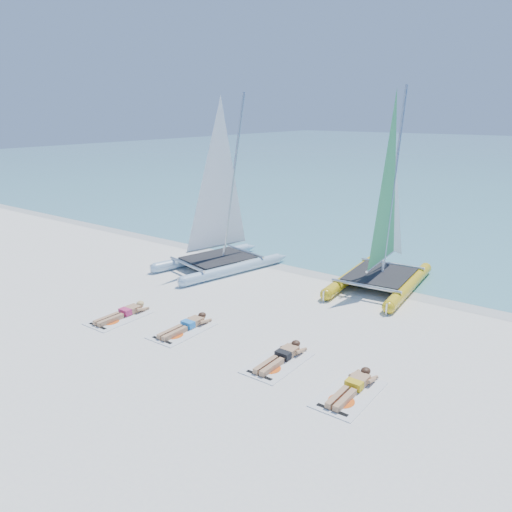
{
  "coord_description": "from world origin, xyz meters",
  "views": [
    {
      "loc": [
        8.87,
        -10.18,
        5.86
      ],
      "look_at": [
        0.4,
        1.2,
        1.69
      ],
      "focal_mm": 35.0,
      "sensor_mm": 36.0,
      "label": 1
    }
  ],
  "objects_px": {
    "catamaran_blue": "(219,217)",
    "towel_c": "(278,363)",
    "catamaran_yellow": "(389,222)",
    "sunbather_d": "(353,386)",
    "towel_b": "(182,331)",
    "towel_d": "(349,394)",
    "towel_a": "(119,318)",
    "sunbather_a": "(124,312)",
    "sunbather_c": "(282,356)",
    "sunbather_b": "(187,325)"
  },
  "relations": [
    {
      "from": "sunbather_d",
      "to": "towel_c",
      "type": "bearing_deg",
      "value": 179.01
    },
    {
      "from": "towel_b",
      "to": "catamaran_yellow",
      "type": "bearing_deg",
      "value": 68.7
    },
    {
      "from": "towel_a",
      "to": "sunbather_b",
      "type": "relative_size",
      "value": 1.07
    },
    {
      "from": "catamaran_yellow",
      "to": "towel_b",
      "type": "height_order",
      "value": "catamaran_yellow"
    },
    {
      "from": "sunbather_a",
      "to": "sunbather_b",
      "type": "relative_size",
      "value": 1.0
    },
    {
      "from": "towel_a",
      "to": "towel_c",
      "type": "distance_m",
      "value": 5.27
    },
    {
      "from": "sunbather_c",
      "to": "sunbather_d",
      "type": "height_order",
      "value": "same"
    },
    {
      "from": "towel_a",
      "to": "sunbather_c",
      "type": "height_order",
      "value": "sunbather_c"
    },
    {
      "from": "catamaran_yellow",
      "to": "towel_a",
      "type": "bearing_deg",
      "value": -127.61
    },
    {
      "from": "catamaran_blue",
      "to": "towel_c",
      "type": "distance_m",
      "value": 8.08
    },
    {
      "from": "towel_c",
      "to": "sunbather_c",
      "type": "distance_m",
      "value": 0.22
    },
    {
      "from": "catamaran_blue",
      "to": "towel_a",
      "type": "height_order",
      "value": "catamaran_blue"
    },
    {
      "from": "catamaran_blue",
      "to": "towel_d",
      "type": "distance_m",
      "value": 9.79
    },
    {
      "from": "sunbather_a",
      "to": "towel_c",
      "type": "height_order",
      "value": "sunbather_a"
    },
    {
      "from": "catamaran_blue",
      "to": "sunbather_a",
      "type": "bearing_deg",
      "value": -67.58
    },
    {
      "from": "towel_c",
      "to": "towel_a",
      "type": "bearing_deg",
      "value": -174.19
    },
    {
      "from": "towel_c",
      "to": "sunbather_c",
      "type": "bearing_deg",
      "value": 90.0
    },
    {
      "from": "catamaran_yellow",
      "to": "sunbather_d",
      "type": "height_order",
      "value": "catamaran_yellow"
    },
    {
      "from": "sunbather_b",
      "to": "sunbather_d",
      "type": "distance_m",
      "value": 5.13
    },
    {
      "from": "sunbather_b",
      "to": "towel_c",
      "type": "bearing_deg",
      "value": -2.22
    },
    {
      "from": "towel_d",
      "to": "sunbather_c",
      "type": "bearing_deg",
      "value": 168.18
    },
    {
      "from": "catamaran_yellow",
      "to": "sunbather_a",
      "type": "relative_size",
      "value": 3.99
    },
    {
      "from": "catamaran_blue",
      "to": "towel_c",
      "type": "xyz_separation_m",
      "value": [
        6.06,
        -4.96,
        -1.99
      ]
    },
    {
      "from": "sunbather_a",
      "to": "sunbather_b",
      "type": "height_order",
      "value": "same"
    },
    {
      "from": "catamaran_yellow",
      "to": "sunbather_d",
      "type": "bearing_deg",
      "value": -77.12
    },
    {
      "from": "towel_b",
      "to": "catamaran_blue",
      "type": "bearing_deg",
      "value": 120.18
    },
    {
      "from": "sunbather_a",
      "to": "towel_d",
      "type": "xyz_separation_m",
      "value": [
        7.24,
        0.12,
        -0.11
      ]
    },
    {
      "from": "catamaran_yellow",
      "to": "towel_d",
      "type": "height_order",
      "value": "catamaran_yellow"
    },
    {
      "from": "towel_b",
      "to": "towel_d",
      "type": "height_order",
      "value": "same"
    },
    {
      "from": "towel_a",
      "to": "sunbather_d",
      "type": "xyz_separation_m",
      "value": [
        7.24,
        0.5,
        0.11
      ]
    },
    {
      "from": "sunbather_a",
      "to": "sunbather_b",
      "type": "bearing_deg",
      "value": 12.35
    },
    {
      "from": "sunbather_a",
      "to": "towel_d",
      "type": "bearing_deg",
      "value": 0.91
    },
    {
      "from": "towel_a",
      "to": "sunbather_b",
      "type": "bearing_deg",
      "value": 17.22
    },
    {
      "from": "sunbather_a",
      "to": "sunbather_c",
      "type": "distance_m",
      "value": 5.27
    },
    {
      "from": "towel_a",
      "to": "towel_c",
      "type": "height_order",
      "value": "same"
    },
    {
      "from": "sunbather_b",
      "to": "towel_d",
      "type": "bearing_deg",
      "value": -3.88
    },
    {
      "from": "sunbather_a",
      "to": "towel_a",
      "type": "bearing_deg",
      "value": -90.0
    },
    {
      "from": "sunbather_c",
      "to": "sunbather_b",
      "type": "bearing_deg",
      "value": -178.7
    },
    {
      "from": "towel_b",
      "to": "towel_d",
      "type": "distance_m",
      "value": 5.13
    },
    {
      "from": "towel_c",
      "to": "sunbather_a",
      "type": "bearing_deg",
      "value": -176.27
    },
    {
      "from": "catamaran_yellow",
      "to": "towel_c",
      "type": "xyz_separation_m",
      "value": [
        0.31,
        -7.16,
        -2.16
      ]
    },
    {
      "from": "towel_b",
      "to": "sunbather_b",
      "type": "relative_size",
      "value": 1.07
    },
    {
      "from": "sunbather_c",
      "to": "towel_c",
      "type": "bearing_deg",
      "value": -90.0
    },
    {
      "from": "catamaran_yellow",
      "to": "towel_d",
      "type": "distance_m",
      "value": 8.03
    },
    {
      "from": "sunbather_a",
      "to": "towel_b",
      "type": "xyz_separation_m",
      "value": [
        2.11,
        0.27,
        -0.11
      ]
    },
    {
      "from": "catamaran_yellow",
      "to": "sunbather_d",
      "type": "xyz_separation_m",
      "value": [
        2.31,
        -7.19,
        -2.05
      ]
    },
    {
      "from": "sunbather_a",
      "to": "sunbather_d",
      "type": "height_order",
      "value": "same"
    },
    {
      "from": "sunbather_a",
      "to": "sunbather_b",
      "type": "xyz_separation_m",
      "value": [
        2.11,
        0.46,
        0.0
      ]
    },
    {
      "from": "towel_b",
      "to": "towel_d",
      "type": "xyz_separation_m",
      "value": [
        5.13,
        -0.16,
        0.0
      ]
    },
    {
      "from": "sunbather_a",
      "to": "towel_d",
      "type": "relative_size",
      "value": 0.93
    }
  ]
}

